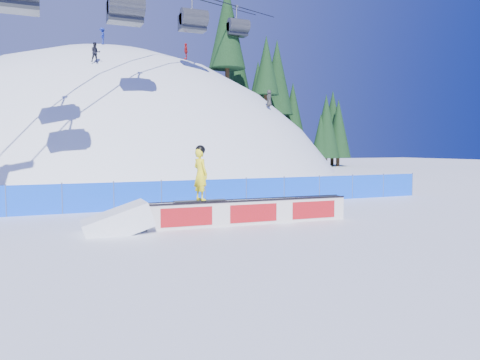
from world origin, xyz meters
name	(u,v)px	position (x,y,z in m)	size (l,w,h in m)	color
ground	(271,219)	(0.00, 0.00, 0.00)	(160.00, 160.00, 0.00)	white
snow_hill	(113,317)	(0.00, 42.00, -18.00)	(64.00, 64.00, 64.00)	white
treeline	(277,89)	(22.06, 41.40, 10.55)	(21.75, 12.45, 21.28)	#332214
safety_fence	(226,192)	(0.00, 4.50, 0.60)	(22.05, 0.05, 1.30)	blue
rail_box	(251,212)	(-1.14, -0.69, 0.43)	(7.22, 0.75, 0.87)	silver
snow_ramp	(117,233)	(-5.64, -0.53, 0.00)	(2.03, 1.35, 0.76)	white
snowboarder	(200,174)	(-2.94, -0.62, 1.78)	(1.78, 0.72, 1.85)	black
distant_skiers	(155,56)	(2.95, 30.70, 11.53)	(17.42, 9.65, 8.20)	black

